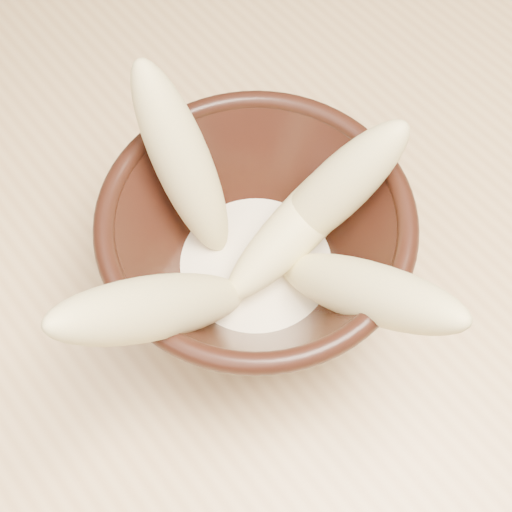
{
  "coord_description": "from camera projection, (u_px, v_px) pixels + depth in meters",
  "views": [
    {
      "loc": [
        -0.14,
        -0.25,
        1.22
      ],
      "look_at": [
        -0.0,
        -0.08,
        0.8
      ],
      "focal_mm": 50.0,
      "sensor_mm": 36.0,
      "label": 1
    }
  ],
  "objects": [
    {
      "name": "milk_puddle",
      "position": [
        256.0,
        268.0,
        0.49
      ],
      "size": [
        0.11,
        0.11,
        0.02
      ],
      "primitive_type": "cylinder",
      "color": "#F6E7C6",
      "rests_on": "bowl"
    },
    {
      "name": "banana_front",
      "position": [
        364.0,
        290.0,
        0.42
      ],
      "size": [
        0.05,
        0.15,
        0.13
      ],
      "primitive_type": "ellipsoid",
      "rotation": [
        0.86,
        0.0,
        0.12
      ],
      "color": "#EAD98A",
      "rests_on": "bowl"
    },
    {
      "name": "table",
      "position": [
        199.0,
        264.0,
        0.62
      ],
      "size": [
        1.2,
        0.8,
        0.75
      ],
      "color": "#DAB378",
      "rests_on": "ground"
    },
    {
      "name": "banana_right",
      "position": [
        333.0,
        193.0,
        0.45
      ],
      "size": [
        0.12,
        0.07,
        0.13
      ],
      "primitive_type": "ellipsoid",
      "rotation": [
        0.65,
        0.0,
        1.23
      ],
      "color": "#EAD98A",
      "rests_on": "bowl"
    },
    {
      "name": "banana_across",
      "position": [
        312.0,
        212.0,
        0.47
      ],
      "size": [
        0.17,
        0.06,
        0.06
      ],
      "primitive_type": "ellipsoid",
      "rotation": [
        1.41,
        0.0,
        1.69
      ],
      "color": "#EAD98A",
      "rests_on": "bowl"
    },
    {
      "name": "banana_upright",
      "position": [
        183.0,
        162.0,
        0.45
      ],
      "size": [
        0.04,
        0.1,
        0.14
      ],
      "primitive_type": "ellipsoid",
      "rotation": [
        0.53,
        0.0,
        3.1
      ],
      "color": "#EAD98A",
      "rests_on": "bowl"
    },
    {
      "name": "banana_left",
      "position": [
        161.0,
        307.0,
        0.39
      ],
      "size": [
        0.15,
        0.05,
        0.16
      ],
      "primitive_type": "ellipsoid",
      "rotation": [
        0.7,
        0.0,
        -1.49
      ],
      "color": "#EAD98A",
      "rests_on": "bowl"
    },
    {
      "name": "bowl",
      "position": [
        256.0,
        249.0,
        0.46
      ],
      "size": [
        0.2,
        0.2,
        0.11
      ],
      "rotation": [
        0.0,
        0.0,
        0.11
      ],
      "color": "black",
      "rests_on": "table"
    }
  ]
}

